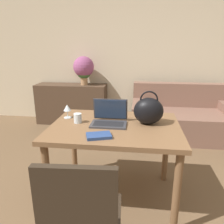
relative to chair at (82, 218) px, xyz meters
The scene contains 11 objects.
wall_back 3.28m from the chair, 86.47° to the left, with size 10.00×0.06×2.70m.
dining_table 0.85m from the chair, 83.31° to the left, with size 1.14×0.85×0.76m.
chair is the anchor object (origin of this frame).
couch 2.74m from the chair, 68.26° to the left, with size 1.61×0.91×0.82m.
sideboard 3.06m from the chair, 108.31° to the left, with size 1.31×0.40×0.74m.
laptop 0.93m from the chair, 87.38° to the left, with size 0.32×0.24×0.21m.
drinking_glass 0.94m from the chair, 106.39° to the left, with size 0.07×0.07×0.09m.
wine_glass 1.11m from the chair, 111.66° to the left, with size 0.08×0.08×0.13m.
handbag 1.05m from the chair, 66.69° to the left, with size 0.26×0.20×0.30m.
flower_vase 3.04m from the chair, 103.66° to the left, with size 0.37×0.37×0.51m.
book 0.61m from the chair, 89.89° to the left, with size 0.22×0.18×0.02m.
Camera 1 is at (0.10, -1.14, 1.45)m, focal length 35.00 mm.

